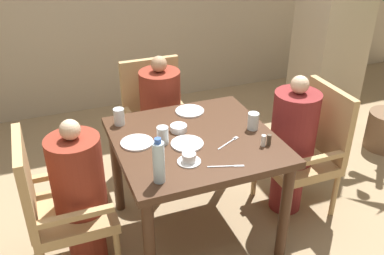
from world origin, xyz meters
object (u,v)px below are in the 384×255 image
at_px(teacup_with_saucer, 189,159).
at_px(bowl_small, 179,128).
at_px(diner_in_right_chair, 292,144).
at_px(plate_main_right, 137,143).
at_px(glass_tall_far, 163,135).
at_px(plate_dessert_center, 190,111).
at_px(glass_tall_mid, 119,117).
at_px(chair_left_side, 56,203).
at_px(plate_main_left, 187,144).
at_px(water_bottle, 159,162).
at_px(diner_in_left_chair, 80,194).
at_px(chair_far_side, 156,116).
at_px(chair_right_side, 308,147).
at_px(glass_tall_near, 253,121).
at_px(diner_in_far_chair, 161,118).

height_order(teacup_with_saucer, bowl_small, teacup_with_saucer).
relative_size(diner_in_right_chair, teacup_with_saucer, 7.77).
xyz_separation_m(plate_main_right, glass_tall_far, (0.15, -0.06, 0.05)).
relative_size(plate_dessert_center, glass_tall_mid, 1.79).
distance_m(chair_left_side, plate_main_left, 0.87).
height_order(plate_dessert_center, teacup_with_saucer, teacup_with_saucer).
relative_size(water_bottle, glass_tall_far, 2.34).
relative_size(plate_main_left, glass_tall_mid, 1.79).
height_order(diner_in_left_chair, plate_dessert_center, diner_in_left_chair).
height_order(chair_far_side, diner_in_right_chair, diner_in_right_chair).
bearing_deg(diner_in_left_chair, glass_tall_far, 0.93).
height_order(diner_in_left_chair, chair_far_side, diner_in_left_chair).
bearing_deg(chair_right_side, teacup_with_saucer, -166.45).
bearing_deg(glass_tall_far, bowl_small, 38.63).
distance_m(plate_dessert_center, glass_tall_mid, 0.51).
xyz_separation_m(water_bottle, glass_tall_near, (0.75, 0.34, -0.07)).
bearing_deg(plate_main_left, glass_tall_mid, 128.67).
bearing_deg(teacup_with_saucer, glass_tall_far, 106.49).
bearing_deg(glass_tall_far, diner_in_left_chair, -179.07).
xyz_separation_m(chair_right_side, plate_dessert_center, (-0.80, 0.36, 0.27)).
height_order(diner_in_left_chair, plate_main_right, diner_in_left_chair).
bearing_deg(glass_tall_mid, plate_dessert_center, 0.12).
height_order(chair_right_side, water_bottle, water_bottle).
xyz_separation_m(diner_in_far_chair, plate_main_left, (-0.07, -0.80, 0.23)).
xyz_separation_m(chair_far_side, diner_in_right_chair, (0.75, -0.89, 0.05)).
bearing_deg(glass_tall_far, glass_tall_mid, 119.51).
relative_size(bowl_small, glass_tall_far, 0.97).
relative_size(chair_right_side, diner_in_right_chair, 0.88).
bearing_deg(diner_in_far_chair, teacup_with_saucer, -97.72).
xyz_separation_m(chair_far_side, plate_main_right, (-0.36, -0.82, 0.27)).
relative_size(teacup_with_saucer, bowl_small, 1.26).
xyz_separation_m(chair_right_side, bowl_small, (-0.96, 0.13, 0.29)).
height_order(diner_in_right_chair, plate_dessert_center, diner_in_right_chair).
bearing_deg(diner_in_right_chair, plate_main_left, -175.88).
distance_m(plate_main_right, glass_tall_mid, 0.30).
distance_m(diner_in_far_chair, teacup_with_saucer, 1.03).
bearing_deg(bowl_small, diner_in_left_chair, -169.68).
bearing_deg(bowl_small, water_bottle, -120.25).
relative_size(glass_tall_mid, glass_tall_far, 1.00).
xyz_separation_m(plate_dessert_center, glass_tall_near, (0.30, -0.38, 0.05)).
xyz_separation_m(chair_right_side, glass_tall_far, (-1.11, 0.01, 0.32)).
height_order(diner_in_left_chair, chair_right_side, diner_in_left_chair).
xyz_separation_m(chair_left_side, diner_in_far_chair, (0.90, 0.74, 0.05)).
relative_size(teacup_with_saucer, glass_tall_far, 1.22).
relative_size(chair_far_side, teacup_with_saucer, 6.84).
xyz_separation_m(chair_far_side, glass_tall_far, (-0.21, -0.88, 0.32)).
height_order(plate_main_left, glass_tall_near, glass_tall_near).
bearing_deg(chair_left_side, bowl_small, 8.53).
bearing_deg(water_bottle, plate_main_left, 47.82).
relative_size(diner_in_left_chair, plate_dessert_center, 5.10).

